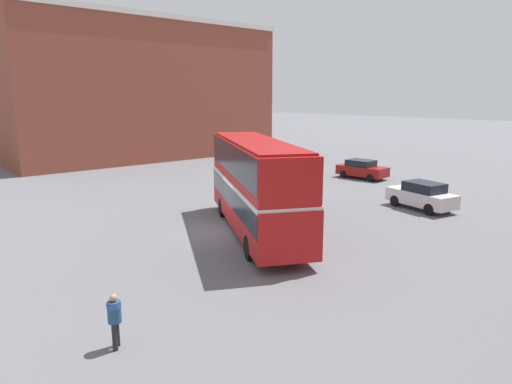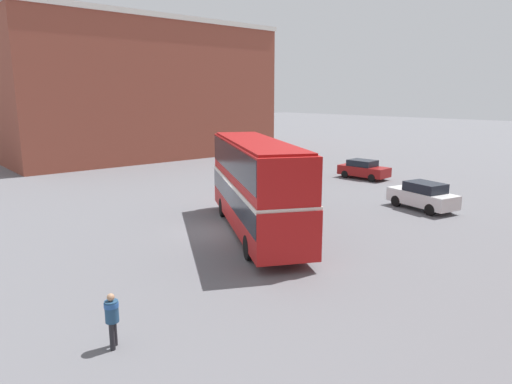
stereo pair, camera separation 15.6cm
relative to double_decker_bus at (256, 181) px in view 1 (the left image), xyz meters
name	(u,v)px [view 1 (the left image)]	position (x,y,z in m)	size (l,w,h in m)	color
ground_plane	(218,232)	(-1.34, -1.33, -2.62)	(240.00, 240.00, 0.00)	slate
building_row_left	(141,90)	(-30.53, 9.59, 4.65)	(12.07, 28.66, 14.51)	brown
double_decker_bus	(256,181)	(0.00, 0.00, 0.00)	(11.30, 7.53, 4.57)	red
pedestrian_foreground	(114,315)	(5.59, -9.76, -1.67)	(0.54, 0.54, 1.55)	#232328
parked_car_kerb_near	(422,196)	(2.83, 10.61, -1.79)	(4.35, 2.43, 1.65)	silver
parked_car_kerb_far	(362,169)	(-5.84, 16.48, -1.85)	(4.17, 2.11, 1.53)	maroon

